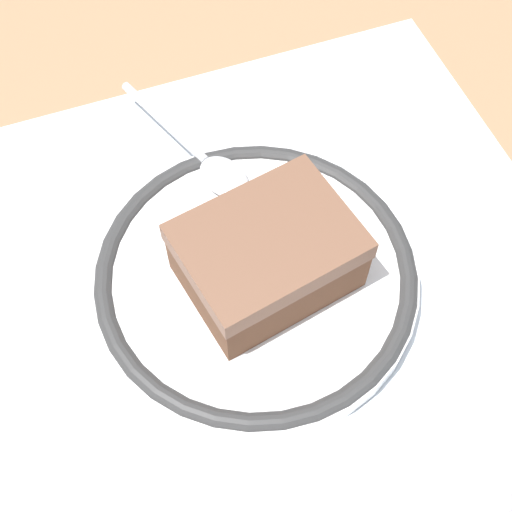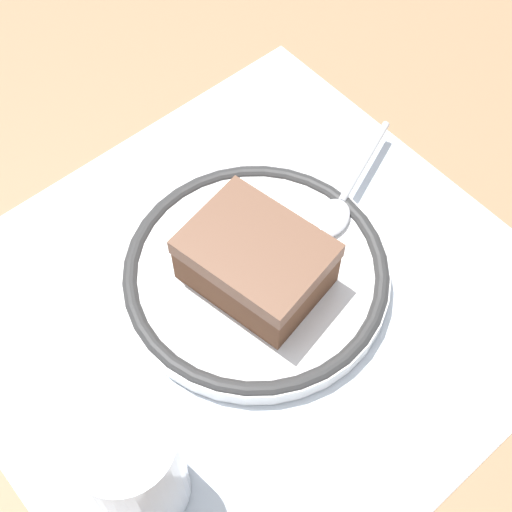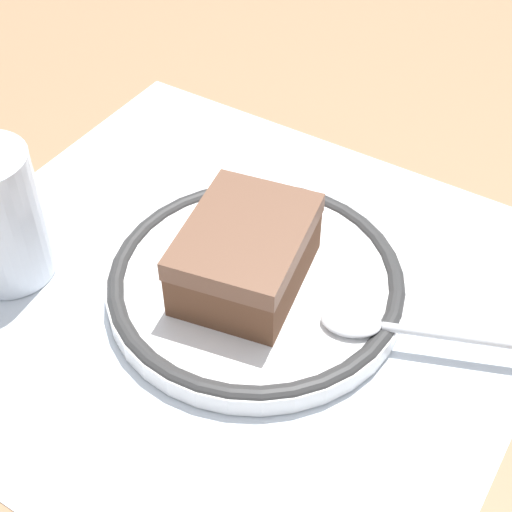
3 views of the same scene
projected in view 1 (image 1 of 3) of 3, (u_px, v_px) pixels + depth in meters
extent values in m
plane|color=#9E7551|center=(284.00, 302.00, 0.44)|extent=(2.40, 2.40, 0.00)
cube|color=silver|center=(284.00, 302.00, 0.44)|extent=(0.41, 0.39, 0.00)
cylinder|color=white|center=(256.00, 278.00, 0.43)|extent=(0.20, 0.20, 0.01)
torus|color=#333333|center=(256.00, 275.00, 0.43)|extent=(0.20, 0.20, 0.01)
cube|color=brown|center=(267.00, 262.00, 0.41)|extent=(0.09, 0.11, 0.03)
cube|color=brown|center=(268.00, 241.00, 0.39)|extent=(0.09, 0.11, 0.01)
ellipsoid|color=silver|center=(224.00, 177.00, 0.46)|extent=(0.05, 0.04, 0.01)
cylinder|color=silver|center=(164.00, 122.00, 0.49)|extent=(0.09, 0.04, 0.01)
cylinder|color=silver|center=(508.00, 461.00, 0.34)|extent=(0.06, 0.06, 0.10)
cylinder|color=#B7722D|center=(495.00, 470.00, 0.35)|extent=(0.05, 0.05, 0.06)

